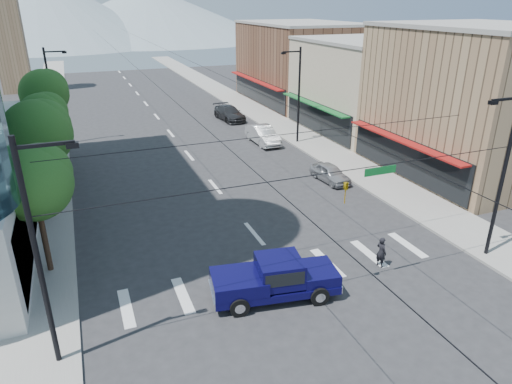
% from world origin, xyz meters
% --- Properties ---
extents(ground, '(160.00, 160.00, 0.00)m').
position_xyz_m(ground, '(0.00, 0.00, 0.00)').
color(ground, '#28282B').
rests_on(ground, ground).
extents(sidewalk_left, '(4.00, 120.00, 0.15)m').
position_xyz_m(sidewalk_left, '(-12.00, 40.00, 0.07)').
color(sidewalk_left, gray).
rests_on(sidewalk_left, ground).
extents(sidewalk_right, '(4.00, 120.00, 0.15)m').
position_xyz_m(sidewalk_right, '(12.00, 40.00, 0.07)').
color(sidewalk_right, gray).
rests_on(sidewalk_right, ground).
extents(shop_near, '(12.00, 14.00, 11.00)m').
position_xyz_m(shop_near, '(20.00, 10.00, 5.50)').
color(shop_near, '#8C6B4C').
rests_on(shop_near, ground).
extents(shop_mid, '(12.00, 14.00, 9.00)m').
position_xyz_m(shop_mid, '(20.00, 24.00, 4.50)').
color(shop_mid, tan).
rests_on(shop_mid, ground).
extents(shop_far, '(12.00, 18.00, 10.00)m').
position_xyz_m(shop_far, '(20.00, 40.00, 5.00)').
color(shop_far, brown).
rests_on(shop_far, ground).
extents(clock_tower, '(4.80, 4.80, 20.40)m').
position_xyz_m(clock_tower, '(-16.50, 62.00, 10.64)').
color(clock_tower, '#8C6B4C').
rests_on(clock_tower, ground).
extents(mountain_left, '(80.00, 80.00, 22.00)m').
position_xyz_m(mountain_left, '(-15.00, 150.00, 11.00)').
color(mountain_left, gray).
rests_on(mountain_left, ground).
extents(mountain_right, '(90.00, 90.00, 18.00)m').
position_xyz_m(mountain_right, '(20.00, 160.00, 9.00)').
color(mountain_right, gray).
rests_on(mountain_right, ground).
extents(tree_near, '(3.65, 3.64, 6.71)m').
position_xyz_m(tree_near, '(-11.07, 6.10, 4.99)').
color(tree_near, black).
rests_on(tree_near, ground).
extents(tree_midnear, '(4.09, 4.09, 7.52)m').
position_xyz_m(tree_midnear, '(-11.07, 13.10, 5.59)').
color(tree_midnear, black).
rests_on(tree_midnear, ground).
extents(tree_midfar, '(3.65, 3.64, 6.71)m').
position_xyz_m(tree_midfar, '(-11.07, 20.10, 4.99)').
color(tree_midfar, black).
rests_on(tree_midfar, ground).
extents(tree_far, '(4.09, 4.09, 7.52)m').
position_xyz_m(tree_far, '(-11.07, 27.10, 5.59)').
color(tree_far, black).
rests_on(tree_far, ground).
extents(signal_rig, '(21.80, 0.20, 9.00)m').
position_xyz_m(signal_rig, '(0.19, -1.00, 4.64)').
color(signal_rig, black).
rests_on(signal_rig, ground).
extents(lamp_pole_nw, '(2.00, 0.25, 9.00)m').
position_xyz_m(lamp_pole_nw, '(-10.67, 30.00, 4.94)').
color(lamp_pole_nw, black).
rests_on(lamp_pole_nw, ground).
extents(lamp_pole_ne, '(2.00, 0.25, 9.00)m').
position_xyz_m(lamp_pole_ne, '(10.67, 22.00, 4.94)').
color(lamp_pole_ne, black).
rests_on(lamp_pole_ne, ground).
extents(pickup_truck, '(6.18, 3.02, 2.01)m').
position_xyz_m(pickup_truck, '(-1.44, -0.18, 1.05)').
color(pickup_truck, '#0A083F').
rests_on(pickup_truck, ground).
extents(pedestrian, '(0.51, 0.68, 1.69)m').
position_xyz_m(pedestrian, '(4.78, 0.22, 0.84)').
color(pedestrian, black).
rests_on(pedestrian, ground).
extents(parked_car_near, '(1.90, 4.04, 1.34)m').
position_xyz_m(parked_car_near, '(8.54, 11.85, 0.67)').
color(parked_car_near, '#999A9E').
rests_on(parked_car_near, ground).
extents(parked_car_mid, '(1.91, 5.21, 1.71)m').
position_xyz_m(parked_car_mid, '(7.60, 23.08, 0.85)').
color(parked_car_mid, '#B8B8B8').
rests_on(parked_car_mid, ground).
extents(parked_car_far, '(2.72, 5.69, 1.60)m').
position_xyz_m(parked_car_far, '(7.60, 33.22, 0.80)').
color(parked_car_far, '#2A2A2D').
rests_on(parked_car_far, ground).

